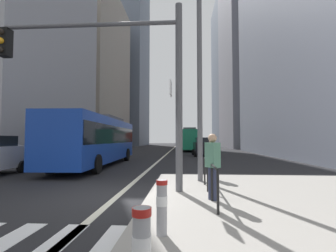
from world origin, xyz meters
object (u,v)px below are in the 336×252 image
(car_oncoming_mid, at_px, (111,145))
(bollard_left, at_px, (162,204))
(car_receding_far, at_px, (203,146))
(traffic_signal_gantry, at_px, (116,67))
(bollard_front, at_px, (141,251))
(pedestrian_waiting, at_px, (212,157))
(pedestrian_walking, at_px, (213,163))
(city_bus_red_distant, at_px, (187,139))
(car_receding_near, at_px, (189,143))
(street_lamp_post, at_px, (199,51))
(city_bus_blue_oncoming, at_px, (98,138))
(city_bus_red_receding, at_px, (190,139))

(car_oncoming_mid, xyz_separation_m, bollard_left, (8.81, -26.13, -0.33))
(car_receding_far, xyz_separation_m, traffic_signal_gantry, (-4.17, -18.67, 3.12))
(car_receding_far, bearing_deg, bollard_front, -95.70)
(car_receding_far, distance_m, bollard_left, 22.31)
(car_oncoming_mid, relative_size, bollard_front, 4.68)
(bollard_left, bearing_deg, pedestrian_waiting, 75.80)
(car_oncoming_mid, distance_m, pedestrian_waiting, 22.63)
(pedestrian_walking, bearing_deg, city_bus_red_distant, 90.19)
(car_receding_far, bearing_deg, car_receding_near, 92.47)
(car_receding_near, distance_m, street_lamp_post, 39.62)
(car_oncoming_mid, bearing_deg, pedestrian_walking, -67.15)
(city_bus_blue_oncoming, distance_m, city_bus_red_receding, 22.75)
(car_receding_far, bearing_deg, street_lamp_post, -94.60)
(traffic_signal_gantry, bearing_deg, car_oncoming_mid, 107.16)
(traffic_signal_gantry, distance_m, street_lamp_post, 3.64)
(city_bus_red_distant, xyz_separation_m, street_lamp_post, (0.03, -48.96, 3.45))
(pedestrian_waiting, bearing_deg, bollard_front, -101.32)
(street_lamp_post, relative_size, pedestrian_walking, 4.52)
(city_bus_red_distant, relative_size, pedestrian_waiting, 7.14)
(city_bus_red_receding, relative_size, car_oncoming_mid, 2.54)
(city_bus_red_receding, height_order, traffic_signal_gantry, traffic_signal_gantry)
(city_bus_red_receding, bearing_deg, street_lamp_post, -90.52)
(traffic_signal_gantry, height_order, pedestrian_walking, traffic_signal_gantry)
(city_bus_blue_oncoming, bearing_deg, pedestrian_waiting, -40.63)
(car_receding_near, distance_m, pedestrian_walking, 42.37)
(city_bus_blue_oncoming, xyz_separation_m, pedestrian_walking, (6.54, -9.42, -0.70))
(city_bus_red_distant, bearing_deg, city_bus_blue_oncoming, -98.51)
(pedestrian_waiting, distance_m, pedestrian_walking, 3.51)
(city_bus_blue_oncoming, height_order, pedestrian_walking, city_bus_blue_oncoming)
(pedestrian_walking, bearing_deg, city_bus_blue_oncoming, 124.77)
(traffic_signal_gantry, bearing_deg, city_bus_blue_oncoming, 113.00)
(street_lamp_post, distance_m, bollard_left, 7.23)
(bollard_front, bearing_deg, traffic_signal_gantry, 108.61)
(pedestrian_waiting, bearing_deg, city_bus_red_receding, 90.52)
(city_bus_red_distant, relative_size, pedestrian_walking, 6.64)
(car_oncoming_mid, bearing_deg, traffic_signal_gantry, -72.84)
(city_bus_blue_oncoming, bearing_deg, bollard_front, -68.66)
(city_bus_red_distant, bearing_deg, car_receding_near, -87.62)
(car_receding_far, bearing_deg, city_bus_red_distant, 92.44)
(bollard_front, relative_size, pedestrian_walking, 0.53)
(city_bus_red_receding, xyz_separation_m, car_oncoming_mid, (-10.07, -7.54, -0.85))
(city_bus_red_distant, height_order, car_receding_far, city_bus_red_distant)
(car_receding_near, relative_size, pedestrian_walking, 2.34)
(city_bus_red_distant, xyz_separation_m, traffic_signal_gantry, (-2.80, -50.93, 2.28))
(city_bus_red_receding, distance_m, car_receding_far, 11.58)
(city_bus_blue_oncoming, xyz_separation_m, bollard_left, (5.39, -11.92, -1.17))
(car_oncoming_mid, height_order, pedestrian_walking, car_oncoming_mid)
(street_lamp_post, relative_size, bollard_front, 8.45)
(bollard_front, bearing_deg, city_bus_blue_oncoming, 111.34)
(car_oncoming_mid, relative_size, pedestrian_waiting, 2.69)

